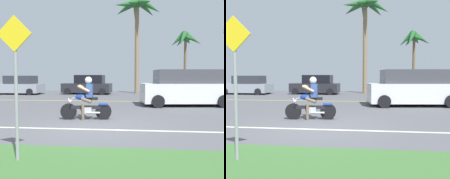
# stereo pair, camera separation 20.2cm
# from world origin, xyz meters

# --- Properties ---
(ground) EXTENTS (56.00, 30.00, 0.04)m
(ground) POSITION_xyz_m (0.00, 3.00, -0.02)
(ground) COLOR #545459
(lane_line_near) EXTENTS (50.40, 0.12, 0.01)m
(lane_line_near) POSITION_xyz_m (0.00, -0.35, 0.00)
(lane_line_near) COLOR silver
(lane_line_near) RESTS_ON ground
(lane_line_far) EXTENTS (50.40, 0.12, 0.01)m
(lane_line_far) POSITION_xyz_m (0.00, 7.51, 0.00)
(lane_line_far) COLOR yellow
(lane_line_far) RESTS_ON ground
(motorcyclist) EXTENTS (1.84, 0.60, 1.54)m
(motorcyclist) POSITION_xyz_m (-0.51, 1.19, 0.65)
(motorcyclist) COLOR black
(motorcyclist) RESTS_ON ground
(suv_nearby) EXTENTS (4.89, 2.67, 1.91)m
(suv_nearby) POSITION_xyz_m (3.92, 5.82, 0.93)
(suv_nearby) COLOR silver
(suv_nearby) RESTS_ON ground
(parked_car_0) EXTENTS (4.30, 2.12, 1.64)m
(parked_car_0) POSITION_xyz_m (-9.04, 12.55, 0.76)
(parked_car_0) COLOR #8C939E
(parked_car_0) RESTS_ON ground
(parked_car_1) EXTENTS (4.38, 2.20, 1.70)m
(parked_car_1) POSITION_xyz_m (-2.99, 13.41, 0.79)
(parked_car_1) COLOR #232328
(parked_car_1) RESTS_ON ground
(palm_tree_0) EXTENTS (4.65, 4.66, 9.21)m
(palm_tree_0) POSITION_xyz_m (1.36, 14.75, 7.78)
(palm_tree_0) COLOR #846B4C
(palm_tree_0) RESTS_ON ground
(palm_tree_2) EXTENTS (3.07, 3.09, 5.82)m
(palm_tree_2) POSITION_xyz_m (5.91, 15.58, 4.85)
(palm_tree_2) COLOR brown
(palm_tree_2) RESTS_ON ground
(street_sign) EXTENTS (0.62, 0.06, 2.59)m
(street_sign) POSITION_xyz_m (-0.84, -3.08, 1.57)
(street_sign) COLOR gray
(street_sign) RESTS_ON ground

